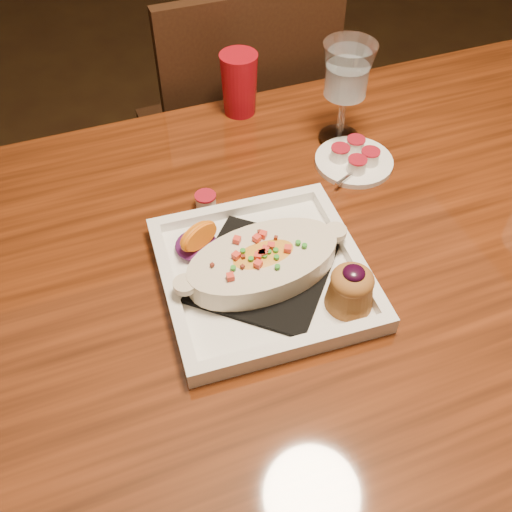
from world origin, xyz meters
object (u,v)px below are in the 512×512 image
object	(u,v)px
goblet	(347,76)
red_tumbler	(239,84)
chair_far	(237,138)
saucer	(354,160)
table	(356,278)
plate	(270,269)

from	to	relation	value
goblet	red_tumbler	bearing A→B (deg)	133.00
chair_far	saucer	bearing A→B (deg)	98.43
goblet	saucer	size ratio (longest dim) A/B	1.37
table	saucer	xyz separation A→B (m)	(0.07, 0.17, 0.11)
plate	table	bearing A→B (deg)	12.63
table	chair_far	size ratio (longest dim) A/B	1.61
saucer	plate	bearing A→B (deg)	-140.58
saucer	red_tumbler	xyz separation A→B (m)	(-0.14, 0.23, 0.05)
red_tumbler	goblet	bearing A→B (deg)	-47.00
table	red_tumbler	world-z (taller)	red_tumbler
chair_far	goblet	bearing A→B (deg)	101.21
table	plate	bearing A→B (deg)	-170.75
plate	goblet	xyz separation A→B (m)	(0.25, 0.27, 0.10)
goblet	table	bearing A→B (deg)	-107.11
goblet	saucer	bearing A→B (deg)	-95.75
chair_far	saucer	xyz separation A→B (m)	(0.07, -0.46, 0.25)
chair_far	plate	world-z (taller)	chair_far
chair_far	plate	bearing A→B (deg)	75.32
chair_far	red_tumbler	distance (m)	0.39
goblet	saucer	distance (m)	0.14
table	plate	distance (m)	0.21
saucer	red_tumbler	size ratio (longest dim) A/B	1.15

